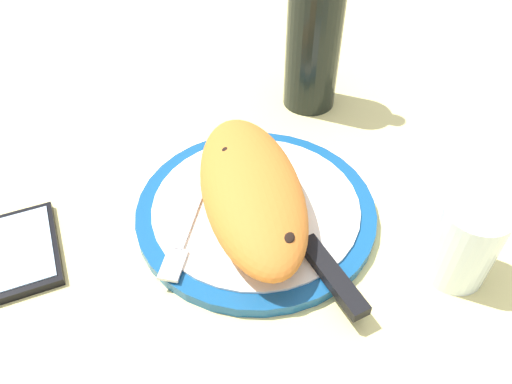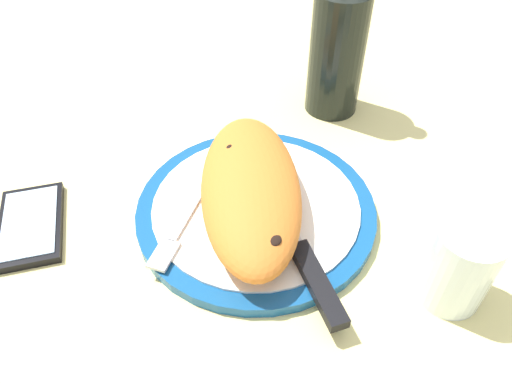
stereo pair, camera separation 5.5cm
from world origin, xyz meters
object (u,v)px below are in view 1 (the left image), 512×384
Objects in this scene: plate at (256,209)px; calzone at (251,189)px; water_glass at (462,246)px; smartphone at (25,250)px; wine_bottle at (314,39)px; fork at (187,229)px; knife at (314,252)px.

plate is 4.03cm from calzone.
water_glass is (9.02, 21.01, -0.66)cm from calzone.
plate is 26.24cm from smartphone.
plate is 1.09× the size of wine_bottle.
fork is at bearing -66.34° from plate.
wine_bottle reaches higher than water_glass.
wine_bottle is at bearing 156.83° from calzone.
smartphone is 1.48× the size of water_glass.
smartphone is at bearing -87.65° from fork.
smartphone is 45.87cm from wine_bottle.
plate is 1.18× the size of knife.
water_glass reaches higher than smartphone.
fork is 1.25× the size of smartphone.
fork is at bearing -33.42° from wine_bottle.
knife is at bearing 83.46° from smartphone.
fork is 14.26cm from knife.
plate is 26.80cm from wine_bottle.
smartphone is (0.73, -17.93, -1.33)cm from fork.
calzone reaches higher than knife.
water_glass is at bearing 18.33° from wine_bottle.
wine_bottle reaches higher than fork.
smartphone is (-3.61, -31.50, -1.62)cm from knife.
calzone is 25.93cm from smartphone.
knife is 2.54× the size of water_glass.
fork reaches higher than plate.
calzone is at bearing -23.17° from wine_bottle.
plate is 9.73cm from knife.
plate is 1.63× the size of fork.
wine_bottle reaches higher than smartphone.
water_glass is at bearing 66.76° from calzone.
smartphone is at bearing -81.88° from calzone.
knife is (7.23, 6.17, -2.58)cm from calzone.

